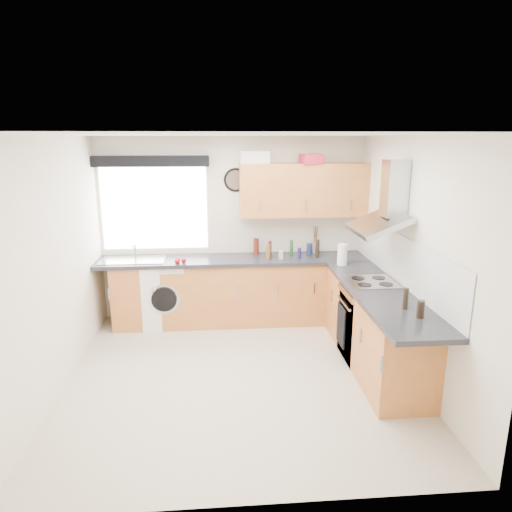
{
  "coord_description": "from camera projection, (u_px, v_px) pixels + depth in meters",
  "views": [
    {
      "loc": [
        -0.18,
        -4.42,
        2.46
      ],
      "look_at": [
        0.25,
        0.85,
        1.1
      ],
      "focal_mm": 32.0,
      "sensor_mm": 36.0,
      "label": 1
    }
  ],
  "objects": [
    {
      "name": "worktop_right",
      "position": [
        381.0,
        293.0,
        4.79
      ],
      "size": [
        0.62,
        2.42,
        0.05
      ],
      "primitive_type": "cube",
      "color": "black",
      "rests_on": "base_cab_right"
    },
    {
      "name": "oven",
      "position": [
        369.0,
        323.0,
        5.19
      ],
      "size": [
        0.56,
        0.58,
        0.85
      ],
      "primitive_type": "cube",
      "color": "black",
      "rests_on": "ground_plane"
    },
    {
      "name": "jar_7",
      "position": [
        268.0,
        252.0,
        6.0
      ],
      "size": [
        0.06,
        0.06,
        0.2
      ],
      "primitive_type": "cylinder",
      "color": "brown",
      "rests_on": "worktop_back"
    },
    {
      "name": "jar_3",
      "position": [
        291.0,
        248.0,
        6.18
      ],
      "size": [
        0.05,
        0.05,
        0.22
      ],
      "primitive_type": "cylinder",
      "color": "#194822",
      "rests_on": "worktop_back"
    },
    {
      "name": "ceiling",
      "position": [
        237.0,
        135.0,
        4.27
      ],
      "size": [
        3.6,
        3.6,
        0.02
      ],
      "primitive_type": "cube",
      "color": "white",
      "rests_on": "wall_back"
    },
    {
      "name": "casserole",
      "position": [
        254.0,
        157.0,
        6.02
      ],
      "size": [
        0.38,
        0.28,
        0.16
      ],
      "primitive_type": "cube",
      "rotation": [
        0.0,
        0.0,
        0.02
      ],
      "color": "white",
      "rests_on": "upper_cabinets"
    },
    {
      "name": "wall_back",
      "position": [
        233.0,
        229.0,
        6.32
      ],
      "size": [
        3.6,
        0.02,
        2.5
      ],
      "primitive_type": "cube",
      "color": "silver",
      "rests_on": "ground_plane"
    },
    {
      "name": "utensil_pot",
      "position": [
        315.0,
        247.0,
        6.38
      ],
      "size": [
        0.12,
        0.12,
        0.16
      ],
      "primitive_type": "cylinder",
      "rotation": [
        0.0,
        0.0,
        0.04
      ],
      "color": "gray",
      "rests_on": "worktop_back"
    },
    {
      "name": "ground_plane",
      "position": [
        239.0,
        375.0,
        4.89
      ],
      "size": [
        3.6,
        3.6,
        0.0
      ],
      "primitive_type": "plane",
      "color": "beige"
    },
    {
      "name": "jar_0",
      "position": [
        281.0,
        255.0,
        6.05
      ],
      "size": [
        0.06,
        0.06,
        0.11
      ],
      "primitive_type": "cylinder",
      "color": "#B5AA9A",
      "rests_on": "worktop_back"
    },
    {
      "name": "storage_box",
      "position": [
        311.0,
        159.0,
        5.89
      ],
      "size": [
        0.31,
        0.27,
        0.12
      ],
      "primitive_type": "cube",
      "rotation": [
        0.0,
        0.0,
        0.21
      ],
      "color": "#A81D34",
      "rests_on": "upper_cabinets"
    },
    {
      "name": "wall_right",
      "position": [
        412.0,
        259.0,
        4.72
      ],
      "size": [
        0.02,
        3.6,
        2.5
      ],
      "primitive_type": "cube",
      "color": "silver",
      "rests_on": "ground_plane"
    },
    {
      "name": "window_blind",
      "position": [
        151.0,
        161.0,
        5.91
      ],
      "size": [
        1.5,
        0.18,
        0.14
      ],
      "primitive_type": "cube",
      "color": "black",
      "rests_on": "wall_back"
    },
    {
      "name": "jar_4",
      "position": [
        317.0,
        249.0,
        6.12
      ],
      "size": [
        0.05,
        0.05,
        0.24
      ],
      "primitive_type": "cylinder",
      "color": "black",
      "rests_on": "worktop_back"
    },
    {
      "name": "worktop_back",
      "position": [
        234.0,
        260.0,
        6.12
      ],
      "size": [
        3.6,
        0.62,
        0.05
      ],
      "primitive_type": "cube",
      "color": "black",
      "rests_on": "base_cab_back"
    },
    {
      "name": "jar_8",
      "position": [
        309.0,
        249.0,
        6.3
      ],
      "size": [
        0.07,
        0.07,
        0.15
      ],
      "primitive_type": "cylinder",
      "color": "navy",
      "rests_on": "worktop_back"
    },
    {
      "name": "washing_machine",
      "position": [
        167.0,
        292.0,
        6.18
      ],
      "size": [
        0.64,
        0.62,
        0.9
      ],
      "primitive_type": "cube",
      "rotation": [
        0.0,
        0.0,
        0.05
      ],
      "color": "white",
      "rests_on": "ground_plane"
    },
    {
      "name": "wall_left",
      "position": [
        54.0,
        267.0,
        4.44
      ],
      "size": [
        0.02,
        3.6,
        2.5
      ],
      "primitive_type": "cube",
      "color": "silver",
      "rests_on": "ground_plane"
    },
    {
      "name": "bottle_1",
      "position": [
        421.0,
        309.0,
        4.06
      ],
      "size": [
        0.07,
        0.07,
        0.16
      ],
      "primitive_type": "cylinder",
      "color": "black",
      "rests_on": "worktop_right"
    },
    {
      "name": "jar_2",
      "position": [
        299.0,
        253.0,
        6.07
      ],
      "size": [
        0.05,
        0.05,
        0.14
      ],
      "primitive_type": "cylinder",
      "color": "#201853",
      "rests_on": "worktop_back"
    },
    {
      "name": "window",
      "position": [
        155.0,
        208.0,
        6.15
      ],
      "size": [
        1.4,
        0.02,
        1.1
      ],
      "primitive_type": "cube",
      "color": "white",
      "rests_on": "wall_back"
    },
    {
      "name": "upper_cabinets",
      "position": [
        303.0,
        190.0,
        6.09
      ],
      "size": [
        1.7,
        0.35,
        0.7
      ],
      "primitive_type": "cube",
      "color": "#AD632E",
      "rests_on": "wall_back"
    },
    {
      "name": "jar_1",
      "position": [
        268.0,
        253.0,
        6.09
      ],
      "size": [
        0.07,
        0.07,
        0.13
      ],
      "primitive_type": "cylinder",
      "color": "#161B4E",
      "rests_on": "worktop_back"
    },
    {
      "name": "base_cab_corner",
      "position": [
        342.0,
        289.0,
        6.35
      ],
      "size": [
        0.6,
        0.6,
        0.86
      ],
      "primitive_type": "cube",
      "color": "#AD632E",
      "rests_on": "ground_plane"
    },
    {
      "name": "base_cab_back",
      "position": [
        227.0,
        292.0,
        6.24
      ],
      "size": [
        3.0,
        0.58,
        0.86
      ],
      "primitive_type": "cube",
      "color": "#AD632E",
      "rests_on": "ground_plane"
    },
    {
      "name": "kitchen_roll",
      "position": [
        342.0,
        255.0,
        5.75
      ],
      "size": [
        0.12,
        0.12,
        0.27
      ],
      "primitive_type": "cylinder",
      "rotation": [
        0.0,
        0.0,
        -0.01
      ],
      "color": "white",
      "rests_on": "worktop_right"
    },
    {
      "name": "jar_5",
      "position": [
        270.0,
        249.0,
        6.16
      ],
      "size": [
        0.04,
        0.04,
        0.22
      ],
      "primitive_type": "cylinder",
      "color": "#5C131B",
      "rests_on": "worktop_back"
    },
    {
      "name": "tomato_cluster",
      "position": [
        179.0,
        261.0,
        5.86
      ],
      "size": [
        0.17,
        0.17,
        0.07
      ],
      "primitive_type": null,
      "rotation": [
        0.0,
        0.0,
        0.18
      ],
      "color": "#A4080F",
      "rests_on": "worktop_back"
    },
    {
      "name": "jar_6",
      "position": [
        256.0,
        246.0,
        6.3
      ],
      "size": [
        0.08,
        0.08,
        0.22
      ],
      "primitive_type": "cylinder",
      "color": "#5D1E13",
      "rests_on": "worktop_back"
    },
    {
      "name": "sink",
      "position": [
        133.0,
        257.0,
        6.0
      ],
      "size": [
        0.84,
        0.46,
        0.1
      ],
      "primitive_type": null,
      "color": "#A2A8AB",
      "rests_on": "worktop_back"
    },
    {
      "name": "base_cab_right",
      "position": [
        374.0,
        328.0,
        5.05
      ],
      "size": [
        0.58,
        2.1,
        0.86
      ],
      "primitive_type": "cube",
      "color": "#AD632E",
      "rests_on": "ground_plane"
    },
    {
      "name": "splashback",
      "position": [
        399.0,
        259.0,
        5.03
      ],
      "size": [
        0.01,
        3.0,
        0.54
      ],
      "primitive_type": "cube",
      "color": "white",
      "rests_on": "wall_right"
    },
    {
      "name": "extractor_hood",
      "position": [
        386.0,
        206.0,
        4.87
      ],
      "size": [
        0.52,
        0.78,
        0.66
      ],
      "primitive_type": null,
      "color": "#A2A8AB",
      "rests_on": "wall_right"
    },
    {
      "name": "hob_plate",
      "position": [
        372.0,
        282.0,
        5.07
      ],
      "size": [
        0.52,
        0.52,
        0.01
      ],
      "primitive_type": "cube",
      "color": "#A2A8AB",
      "rests_on": "worktop_right"
    },
    {
      "name": "bottle_0",
      "position": [
        406.0,
        299.0,
        4.27
      ],
      "size": [
        0.05,
        0.05,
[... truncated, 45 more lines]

